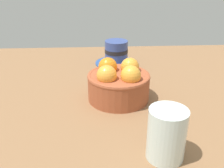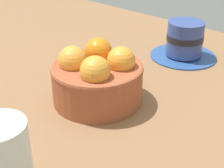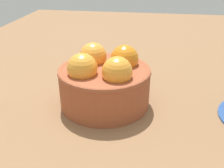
{
  "view_description": "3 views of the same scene",
  "coord_description": "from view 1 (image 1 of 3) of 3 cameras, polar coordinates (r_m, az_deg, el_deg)",
  "views": [
    {
      "loc": [
        4.82,
        55.56,
        29.45
      ],
      "look_at": [
        1.71,
        1.79,
        4.79
      ],
      "focal_mm": 40.63,
      "sensor_mm": 36.0,
      "label": 1
    },
    {
      "loc": [
        -34.6,
        35.61,
        29.68
      ],
      "look_at": [
        -1.73,
        -1.7,
        2.99
      ],
      "focal_mm": 54.65,
      "sensor_mm": 36.0,
      "label": 2
    },
    {
      "loc": [
        -38.04,
        -7.17,
        22.83
      ],
      "look_at": [
        -1.39,
        -1.46,
        4.44
      ],
      "focal_mm": 41.86,
      "sensor_mm": 36.0,
      "label": 3
    }
  ],
  "objects": [
    {
      "name": "terracotta_bowl",
      "position": [
        0.61,
        1.5,
        0.34
      ],
      "size": [
        15.06,
        15.06,
        9.68
      ],
      "color": "#9E4C2D",
      "rests_on": "ground_plane"
    },
    {
      "name": "water_glass",
      "position": [
        0.43,
        12.18,
        -10.98
      ],
      "size": [
        6.44,
        6.44,
        9.14
      ],
      "primitive_type": "cylinder",
      "color": "silver",
      "rests_on": "ground_plane"
    },
    {
      "name": "ground_plane",
      "position": [
        0.64,
        1.44,
        -5.03
      ],
      "size": [
        158.76,
        91.25,
        4.5
      ],
      "primitive_type": "cube",
      "color": "brown"
    },
    {
      "name": "coffee_cup",
      "position": [
        0.85,
        0.97,
        6.87
      ],
      "size": [
        14.15,
        14.15,
        7.8
      ],
      "color": "#2A4E8E",
      "rests_on": "ground_plane"
    }
  ]
}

